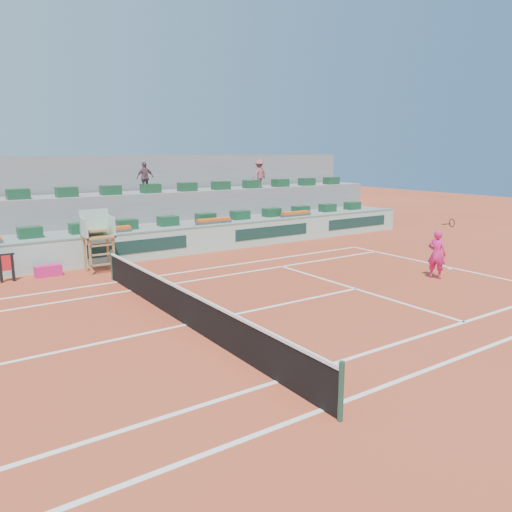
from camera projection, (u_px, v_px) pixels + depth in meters
name	position (u px, v px, depth m)	size (l,w,h in m)	color
ground	(186.00, 325.00, 13.44)	(90.00, 90.00, 0.00)	#AB3B21
seating_tier_lower	(76.00, 244.00, 21.97)	(36.00, 4.00, 1.20)	gray
seating_tier_upper	(66.00, 224.00, 23.12)	(36.00, 2.40, 2.60)	gray
stadium_back_wall	(56.00, 202.00, 24.23)	(36.00, 0.40, 4.40)	gray
player_bag	(48.00, 271.00, 18.69)	(0.94, 0.42, 0.42)	#DF1D75
spectator_mid	(145.00, 177.00, 24.30)	(0.89, 0.37, 1.52)	brown
spectator_right	(259.00, 174.00, 27.82)	(1.01, 0.58, 1.56)	#A35158
court_lines	(186.00, 325.00, 13.44)	(23.89, 11.09, 0.01)	white
tennis_net	(185.00, 306.00, 13.33)	(0.10, 11.97, 1.10)	black
advertising_hoarding	(92.00, 251.00, 20.19)	(36.00, 0.34, 1.26)	#A4CEBD
umpire_chair	(97.00, 232.00, 19.19)	(1.10, 0.90, 2.40)	olive
seat_row_lower	(81.00, 228.00, 21.07)	(32.90, 0.60, 0.44)	#174729
seat_row_upper	(67.00, 192.00, 22.32)	(32.90, 0.60, 0.44)	#174729
flower_planters	(48.00, 236.00, 19.62)	(26.80, 0.36, 0.28)	#4D4D4D
towel_rack	(6.00, 265.00, 17.79)	(0.58, 0.10, 1.03)	black
tennis_player	(437.00, 254.00, 18.26)	(0.62, 0.94, 2.28)	#DF1D75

